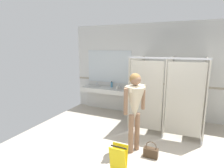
{
  "coord_description": "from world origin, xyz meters",
  "views": [
    {
      "loc": [
        0.41,
        -3.19,
        2.18
      ],
      "look_at": [
        -1.61,
        1.35,
        1.17
      ],
      "focal_mm": 29.17,
      "sensor_mm": 36.0,
      "label": 1
    }
  ],
  "objects_px": {
    "handbag": "(151,152)",
    "wet_floor_sign": "(118,161)",
    "person_standing": "(135,103)",
    "soap_dispenser": "(112,85)",
    "paper_cup": "(117,88)"
  },
  "relations": [
    {
      "from": "handbag",
      "to": "wet_floor_sign",
      "type": "distance_m",
      "value": 0.89
    },
    {
      "from": "paper_cup",
      "to": "handbag",
      "type": "bearing_deg",
      "value": -52.04
    },
    {
      "from": "person_standing",
      "to": "paper_cup",
      "type": "relative_size",
      "value": 16.92
    },
    {
      "from": "handbag",
      "to": "paper_cup",
      "type": "height_order",
      "value": "paper_cup"
    },
    {
      "from": "handbag",
      "to": "soap_dispenser",
      "type": "relative_size",
      "value": 1.58
    },
    {
      "from": "handbag",
      "to": "paper_cup",
      "type": "distance_m",
      "value": 2.69
    },
    {
      "from": "soap_dispenser",
      "to": "wet_floor_sign",
      "type": "bearing_deg",
      "value": -63.94
    },
    {
      "from": "person_standing",
      "to": "wet_floor_sign",
      "type": "relative_size",
      "value": 2.97
    },
    {
      "from": "wet_floor_sign",
      "to": "person_standing",
      "type": "bearing_deg",
      "value": 90.01
    },
    {
      "from": "handbag",
      "to": "wet_floor_sign",
      "type": "relative_size",
      "value": 0.6
    },
    {
      "from": "person_standing",
      "to": "soap_dispenser",
      "type": "xyz_separation_m",
      "value": [
        -1.49,
        2.18,
        -0.15
      ]
    },
    {
      "from": "handbag",
      "to": "paper_cup",
      "type": "bearing_deg",
      "value": 127.96
    },
    {
      "from": "person_standing",
      "to": "paper_cup",
      "type": "xyz_separation_m",
      "value": [
        -1.2,
        1.95,
        -0.19
      ]
    },
    {
      "from": "handbag",
      "to": "paper_cup",
      "type": "xyz_separation_m",
      "value": [
        -1.59,
        2.04,
        0.76
      ]
    },
    {
      "from": "paper_cup",
      "to": "wet_floor_sign",
      "type": "xyz_separation_m",
      "value": [
        1.2,
        -2.82,
        -0.58
      ]
    }
  ]
}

